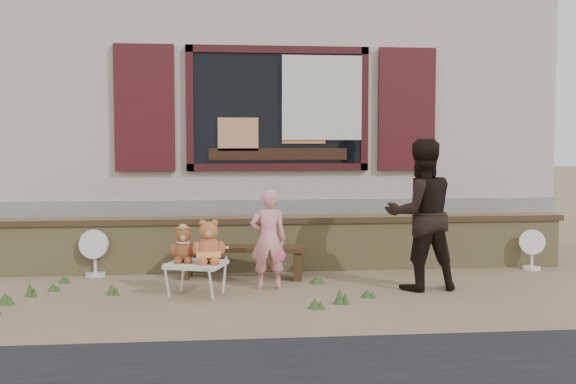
{
  "coord_description": "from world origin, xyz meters",
  "views": [
    {
      "loc": [
        -0.8,
        -7.28,
        1.55
      ],
      "look_at": [
        0.0,
        0.6,
        1.0
      ],
      "focal_mm": 42.0,
      "sensor_mm": 36.0,
      "label": 1
    }
  ],
  "objects": [
    {
      "name": "fan_left",
      "position": [
        -2.28,
        0.8,
        0.28
      ],
      "size": [
        0.36,
        0.24,
        0.56
      ],
      "rotation": [
        0.0,
        0.0,
        -0.15
      ],
      "color": "silver",
      "rests_on": "ground"
    },
    {
      "name": "shopfront",
      "position": [
        0.0,
        4.49,
        2.0
      ],
      "size": [
        8.04,
        5.13,
        4.0
      ],
      "color": "#A19882",
      "rests_on": "ground"
    },
    {
      "name": "ground",
      "position": [
        0.0,
        0.0,
        0.0
      ],
      "size": [
        80.0,
        80.0,
        0.0
      ],
      "primitive_type": "plane",
      "color": "brown",
      "rests_on": "ground"
    },
    {
      "name": "folding_chair",
      "position": [
        -1.05,
        -0.33,
        0.31
      ],
      "size": [
        0.68,
        0.64,
        0.34
      ],
      "rotation": [
        0.0,
        0.0,
        -0.33
      ],
      "color": "silver",
      "rests_on": "ground"
    },
    {
      "name": "bench",
      "position": [
        -0.56,
        0.48,
        0.28
      ],
      "size": [
        1.53,
        0.55,
        0.38
      ],
      "rotation": [
        0.0,
        0.0,
        -0.16
      ],
      "color": "#342312",
      "rests_on": "ground"
    },
    {
      "name": "child",
      "position": [
        -0.28,
        -0.1,
        0.54
      ],
      "size": [
        0.4,
        0.27,
        1.08
      ],
      "primitive_type": "imported",
      "rotation": [
        0.0,
        0.0,
        3.18
      ],
      "color": "pink",
      "rests_on": "ground"
    },
    {
      "name": "grass_tufts",
      "position": [
        -1.38,
        -0.44,
        0.05
      ],
      "size": [
        3.74,
        1.6,
        0.15
      ],
      "color": "#304E1F",
      "rests_on": "ground"
    },
    {
      "name": "fan_right",
      "position": [
        3.07,
        0.69,
        0.25
      ],
      "size": [
        0.32,
        0.22,
        0.51
      ],
      "rotation": [
        0.0,
        0.0,
        -0.43
      ],
      "color": "white",
      "rests_on": "ground"
    },
    {
      "name": "adult",
      "position": [
        1.35,
        -0.28,
        0.81
      ],
      "size": [
        0.84,
        0.69,
        1.62
      ],
      "primitive_type": "imported",
      "rotation": [
        0.0,
        0.0,
        3.24
      ],
      "color": "black",
      "rests_on": "ground"
    },
    {
      "name": "teddy_bear_right",
      "position": [
        -0.92,
        -0.37,
        0.57
      ],
      "size": [
        0.41,
        0.38,
        0.46
      ],
      "primitive_type": null,
      "rotation": [
        0.0,
        0.0,
        -0.33
      ],
      "color": "#9D522B",
      "rests_on": "folding_chair"
    },
    {
      "name": "brick_wall",
      "position": [
        0.0,
        1.0,
        0.34
      ],
      "size": [
        7.1,
        0.36,
        0.67
      ],
      "color": "tan",
      "rests_on": "ground"
    },
    {
      "name": "teddy_bear_left",
      "position": [
        -1.18,
        -0.28,
        0.53
      ],
      "size": [
        0.34,
        0.32,
        0.38
      ],
      "primitive_type": null,
      "rotation": [
        0.0,
        0.0,
        -0.33
      ],
      "color": "brown",
      "rests_on": "folding_chair"
    }
  ]
}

